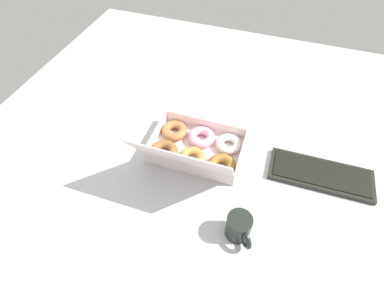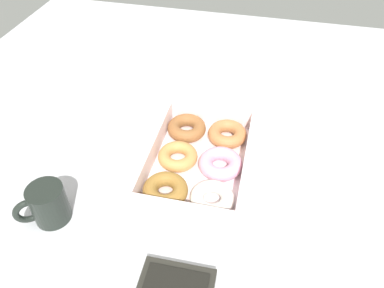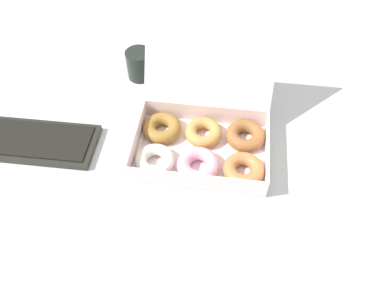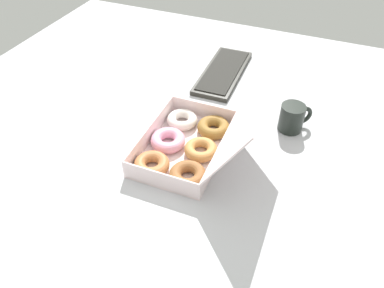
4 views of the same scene
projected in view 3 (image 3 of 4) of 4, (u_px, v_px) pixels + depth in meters
ground_plane at (197, 164)px, 95.26cm from camera, size 180.00×180.00×2.00cm
donut_box at (203, 139)px, 94.79cm from camera, size 35.15×34.49×25.53cm
keyboard at (29, 141)px, 97.48cm from camera, size 35.70×14.55×2.20cm
coffee_mug at (139, 63)px, 111.67cm from camera, size 9.03×9.76×8.83cm
paper_napkin at (109, 217)px, 84.78cm from camera, size 12.50×11.55×0.15cm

